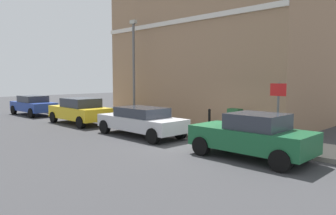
{
  "coord_description": "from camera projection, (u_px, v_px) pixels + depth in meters",
  "views": [
    {
      "loc": [
        -9.48,
        -7.95,
        2.61
      ],
      "look_at": [
        1.38,
        3.01,
        1.2
      ],
      "focal_mm": 34.65,
      "sensor_mm": 36.0,
      "label": 1
    }
  ],
  "objects": [
    {
      "name": "sidewalk",
      "position": [
        139.0,
        123.0,
        18.18
      ],
      "size": [
        2.32,
        30.0,
        0.15
      ],
      "primitive_type": "cube",
      "color": "gray",
      "rests_on": "ground"
    },
    {
      "name": "street_sign",
      "position": [
        278.0,
        105.0,
        11.41
      ],
      "size": [
        0.08,
        0.6,
        2.3
      ],
      "color": "#59595B",
      "rests_on": "sidewalk"
    },
    {
      "name": "car_yellow",
      "position": [
        80.0,
        111.0,
        18.32
      ],
      "size": [
        1.85,
        4.2,
        1.48
      ],
      "rotation": [
        0.0,
        0.0,
        1.57
      ],
      "color": "gold",
      "rests_on": "ground"
    },
    {
      "name": "car_silver",
      "position": [
        141.0,
        121.0,
        14.5
      ],
      "size": [
        1.8,
        4.51,
        1.31
      ],
      "rotation": [
        0.0,
        0.0,
        1.57
      ],
      "color": "#B7B7BC",
      "rests_on": "ground"
    },
    {
      "name": "lamppost",
      "position": [
        134.0,
        66.0,
        18.54
      ],
      "size": [
        0.2,
        0.44,
        5.72
      ],
      "color": "#59595B",
      "rests_on": "sidewalk"
    },
    {
      "name": "corner_building",
      "position": [
        220.0,
        43.0,
        19.8
      ],
      "size": [
        7.56,
        12.11,
        9.5
      ],
      "color": "#937256",
      "rests_on": "ground"
    },
    {
      "name": "car_green",
      "position": [
        252.0,
        136.0,
        10.45
      ],
      "size": [
        1.85,
        3.92,
        1.49
      ],
      "rotation": [
        0.0,
        0.0,
        1.58
      ],
      "color": "#195933",
      "rests_on": "ground"
    },
    {
      "name": "ground",
      "position": [
        197.0,
        146.0,
        12.51
      ],
      "size": [
        80.0,
        80.0,
        0.0
      ],
      "primitive_type": "plane",
      "color": "#38383A"
    },
    {
      "name": "car_blue",
      "position": [
        33.0,
        105.0,
        22.74
      ],
      "size": [
        1.89,
        4.08,
        1.37
      ],
      "rotation": [
        0.0,
        0.0,
        1.6
      ],
      "color": "navy",
      "rests_on": "ground"
    },
    {
      "name": "utility_cabinet",
      "position": [
        235.0,
        123.0,
        13.92
      ],
      "size": [
        0.46,
        0.61,
        1.15
      ],
      "color": "#1E4C28",
      "rests_on": "sidewalk"
    },
    {
      "name": "bollard_near_cabinet",
      "position": [
        209.0,
        119.0,
        15.02
      ],
      "size": [
        0.14,
        0.14,
        1.04
      ],
      "color": "black",
      "rests_on": "sidewalk"
    }
  ]
}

